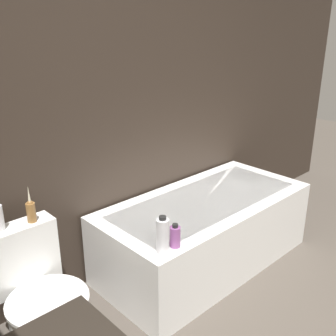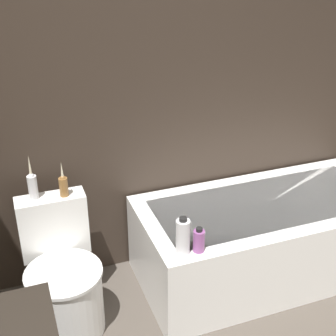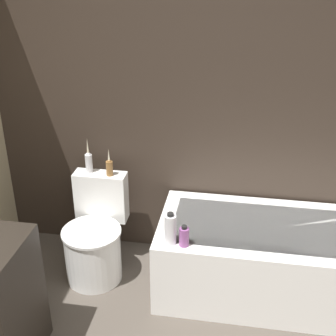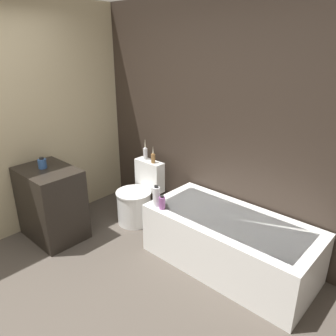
# 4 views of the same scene
# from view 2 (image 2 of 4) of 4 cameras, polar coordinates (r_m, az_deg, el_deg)

# --- Properties ---
(wall_back_tiled) EXTENTS (6.40, 0.06, 2.60)m
(wall_back_tiled) POSITION_cam_2_polar(r_m,az_deg,el_deg) (2.88, -3.51, 10.53)
(wall_back_tiled) COLOR #332821
(wall_back_tiled) RESTS_ON ground_plane
(bathtub) EXTENTS (1.68, 0.79, 0.55)m
(bathtub) POSITION_cam_2_polar(r_m,az_deg,el_deg) (3.24, 11.70, -8.25)
(bathtub) COLOR white
(bathtub) RESTS_ON ground
(toilet) EXTENTS (0.44, 0.57, 0.75)m
(toilet) POSITION_cam_2_polar(r_m,az_deg,el_deg) (2.85, -12.61, -13.47)
(toilet) COLOR white
(toilet) RESTS_ON ground
(vase_gold) EXTENTS (0.05, 0.05, 0.27)m
(vase_gold) POSITION_cam_2_polar(r_m,az_deg,el_deg) (2.74, -16.21, -1.93)
(vase_gold) COLOR silver
(vase_gold) RESTS_ON toilet
(vase_silver) EXTENTS (0.05, 0.05, 0.21)m
(vase_silver) POSITION_cam_2_polar(r_m,az_deg,el_deg) (2.73, -12.63, -1.98)
(vase_silver) COLOR olive
(vase_silver) RESTS_ON toilet
(shampoo_bottle_tall) EXTENTS (0.08, 0.08, 0.23)m
(shampoo_bottle_tall) POSITION_cam_2_polar(r_m,az_deg,el_deg) (2.52, 1.82, -8.39)
(shampoo_bottle_tall) COLOR silver
(shampoo_bottle_tall) RESTS_ON bathtub
(shampoo_bottle_short) EXTENTS (0.06, 0.06, 0.15)m
(shampoo_bottle_short) POSITION_cam_2_polar(r_m,az_deg,el_deg) (2.56, 3.78, -8.81)
(shampoo_bottle_short) COLOR #8C4C8C
(shampoo_bottle_short) RESTS_ON bathtub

